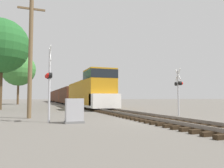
{
  "coord_description": "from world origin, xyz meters",
  "views": [
    {
      "loc": [
        -6.86,
        -11.33,
        1.37
      ],
      "look_at": [
        0.09,
        8.11,
        2.67
      ],
      "focal_mm": 35.0,
      "sensor_mm": 36.0,
      "label": 1
    }
  ],
  "objects_px": {
    "utility_pole": "(30,56)",
    "tree_mid_background": "(19,69)",
    "freight_train": "(63,96)",
    "crossing_signal_near": "(49,78)",
    "relay_cabinet": "(74,111)",
    "tree_far_right": "(1,46)",
    "crossing_signal_far": "(178,87)"
  },
  "relations": [
    {
      "from": "crossing_signal_near",
      "to": "relay_cabinet",
      "type": "distance_m",
      "value": 2.39
    },
    {
      "from": "freight_train",
      "to": "tree_mid_background",
      "type": "distance_m",
      "value": 13.23
    },
    {
      "from": "crossing_signal_far",
      "to": "relay_cabinet",
      "type": "distance_m",
      "value": 8.75
    },
    {
      "from": "freight_train",
      "to": "crossing_signal_near",
      "type": "relative_size",
      "value": 16.95
    },
    {
      "from": "crossing_signal_far",
      "to": "freight_train",
      "type": "bearing_deg",
      "value": 18.45
    },
    {
      "from": "crossing_signal_near",
      "to": "relay_cabinet",
      "type": "xyz_separation_m",
      "value": [
        1.3,
        -0.82,
        -1.82
      ]
    },
    {
      "from": "freight_train",
      "to": "crossing_signal_near",
      "type": "bearing_deg",
      "value": -98.1
    },
    {
      "from": "crossing_signal_far",
      "to": "utility_pole",
      "type": "bearing_deg",
      "value": 95.0
    },
    {
      "from": "relay_cabinet",
      "to": "utility_pole",
      "type": "distance_m",
      "value": 5.64
    },
    {
      "from": "freight_train",
      "to": "relay_cabinet",
      "type": "height_order",
      "value": "freight_train"
    },
    {
      "from": "freight_train",
      "to": "crossing_signal_far",
      "type": "xyz_separation_m",
      "value": [
        3.56,
        -41.48,
        0.37
      ]
    },
    {
      "from": "freight_train",
      "to": "tree_far_right",
      "type": "height_order",
      "value": "tree_far_right"
    },
    {
      "from": "tree_far_right",
      "to": "crossing_signal_near",
      "type": "bearing_deg",
      "value": -73.57
    },
    {
      "from": "tree_far_right",
      "to": "relay_cabinet",
      "type": "bearing_deg",
      "value": -70.2
    },
    {
      "from": "tree_far_right",
      "to": "tree_mid_background",
      "type": "distance_m",
      "value": 20.55
    },
    {
      "from": "utility_pole",
      "to": "tree_far_right",
      "type": "xyz_separation_m",
      "value": [
        -3.48,
        12.51,
        3.25
      ]
    },
    {
      "from": "relay_cabinet",
      "to": "tree_far_right",
      "type": "height_order",
      "value": "tree_far_right"
    },
    {
      "from": "tree_mid_background",
      "to": "relay_cabinet",
      "type": "bearing_deg",
      "value": -81.96
    },
    {
      "from": "freight_train",
      "to": "relay_cabinet",
      "type": "distance_m",
      "value": 43.87
    },
    {
      "from": "crossing_signal_near",
      "to": "tree_mid_background",
      "type": "xyz_separation_m",
      "value": [
        -3.9,
        35.95,
        4.74
      ]
    },
    {
      "from": "utility_pole",
      "to": "crossing_signal_near",
      "type": "bearing_deg",
      "value": -69.95
    },
    {
      "from": "crossing_signal_near",
      "to": "tree_far_right",
      "type": "xyz_separation_m",
      "value": [
        -4.54,
        15.41,
        4.94
      ]
    },
    {
      "from": "crossing_signal_near",
      "to": "tree_mid_background",
      "type": "relative_size",
      "value": 0.4
    },
    {
      "from": "crossing_signal_far",
      "to": "tree_mid_background",
      "type": "xyz_separation_m",
      "value": [
        -13.54,
        34.66,
        4.99
      ]
    },
    {
      "from": "utility_pole",
      "to": "tree_mid_background",
      "type": "height_order",
      "value": "tree_mid_background"
    },
    {
      "from": "utility_pole",
      "to": "freight_train",
      "type": "bearing_deg",
      "value": 79.83
    },
    {
      "from": "crossing_signal_near",
      "to": "crossing_signal_far",
      "type": "bearing_deg",
      "value": 94.96
    },
    {
      "from": "relay_cabinet",
      "to": "utility_pole",
      "type": "xyz_separation_m",
      "value": [
        -2.36,
        3.72,
        3.51
      ]
    },
    {
      "from": "utility_pole",
      "to": "relay_cabinet",
      "type": "bearing_deg",
      "value": -57.62
    },
    {
      "from": "utility_pole",
      "to": "tree_far_right",
      "type": "distance_m",
      "value": 13.39
    },
    {
      "from": "crossing_signal_far",
      "to": "tree_mid_background",
      "type": "relative_size",
      "value": 0.34
    },
    {
      "from": "crossing_signal_far",
      "to": "utility_pole",
      "type": "xyz_separation_m",
      "value": [
        -10.71,
        1.61,
        1.95
      ]
    }
  ]
}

